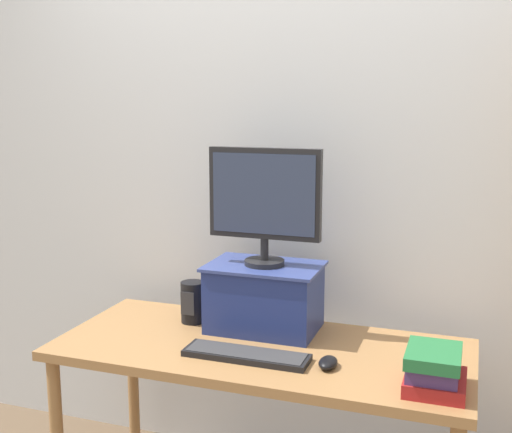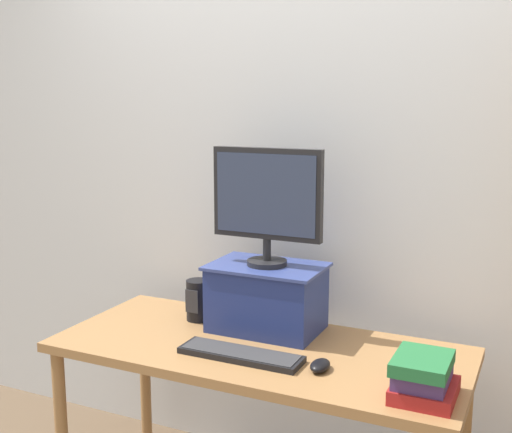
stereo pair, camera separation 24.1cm
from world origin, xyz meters
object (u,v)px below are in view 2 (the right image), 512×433
object	(u,v)px
desk_speaker	(198,300)
computer_mouse	(320,365)
computer_monitor	(267,200)
book_stack	(423,377)
keyboard	(241,354)
desk	(259,364)
riser_box	(267,296)

from	to	relation	value
desk_speaker	computer_mouse	bearing A→B (deg)	-22.87
computer_monitor	computer_mouse	distance (m)	0.67
computer_mouse	book_stack	world-z (taller)	book_stack
keyboard	book_stack	xyz separation A→B (m)	(0.65, -0.04, 0.05)
book_stack	keyboard	bearing A→B (deg)	176.56
desk	book_stack	world-z (taller)	book_stack
computer_monitor	desk_speaker	xyz separation A→B (m)	(-0.31, -0.02, -0.45)
riser_box	computer_mouse	bearing A→B (deg)	-41.10
riser_box	keyboard	distance (m)	0.33
keyboard	book_stack	bearing A→B (deg)	-3.44
desk	computer_mouse	xyz separation A→B (m)	(0.29, -0.12, 0.09)
keyboard	desk_speaker	distance (m)	0.45
computer_monitor	keyboard	size ratio (longest dim) A/B	1.01
riser_box	desk_speaker	bearing A→B (deg)	-176.64
riser_box	computer_mouse	size ratio (longest dim) A/B	4.35
computer_monitor	computer_mouse	world-z (taller)	computer_monitor
riser_box	keyboard	world-z (taller)	riser_box
computer_mouse	book_stack	distance (m)	0.36
keyboard	book_stack	size ratio (longest dim) A/B	1.99
riser_box	computer_monitor	distance (m)	0.39
book_stack	riser_box	bearing A→B (deg)	153.47
desk_speaker	desk	bearing A→B (deg)	-23.40
keyboard	computer_mouse	bearing A→B (deg)	3.12
desk	keyboard	size ratio (longest dim) A/B	3.40
book_stack	desk_speaker	world-z (taller)	desk_speaker
desk	computer_monitor	world-z (taller)	computer_monitor
riser_box	keyboard	size ratio (longest dim) A/B	0.99
computer_monitor	book_stack	world-z (taller)	computer_monitor
riser_box	computer_mouse	distance (m)	0.45
desk	computer_monitor	xyz separation A→B (m)	(-0.04, 0.17, 0.61)
desk	computer_monitor	size ratio (longest dim) A/B	3.36
computer_monitor	desk_speaker	distance (m)	0.54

